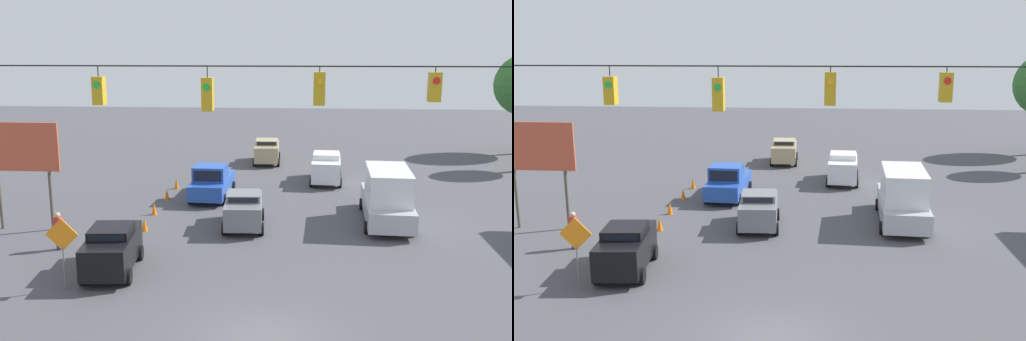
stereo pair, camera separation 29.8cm
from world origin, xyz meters
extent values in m
plane|color=#47474C|center=(0.00, 0.00, 0.00)|extent=(140.00, 140.00, 0.00)
cylinder|color=black|center=(0.00, 0.05, 8.52)|extent=(22.11, 0.04, 0.04)
cube|color=gold|center=(-4.80, 0.05, 7.96)|extent=(0.32, 0.36, 0.82)
cylinder|color=black|center=(-4.80, 0.05, 8.44)|extent=(0.03, 0.03, 0.15)
cylinder|color=red|center=(-4.80, 0.24, 8.14)|extent=(0.20, 0.02, 0.20)
cube|color=gold|center=(-1.60, 0.05, 7.90)|extent=(0.32, 0.36, 0.93)
cylinder|color=black|center=(-1.60, 0.05, 8.44)|extent=(0.03, 0.03, 0.16)
cylinder|color=orange|center=(-1.60, 0.24, 8.11)|extent=(0.20, 0.02, 0.20)
cube|color=gold|center=(1.60, 0.05, 7.71)|extent=(0.32, 0.36, 0.96)
cylinder|color=black|center=(1.60, 0.05, 8.36)|extent=(0.03, 0.03, 0.33)
cylinder|color=green|center=(1.60, 0.24, 7.93)|extent=(0.20, 0.02, 0.20)
cube|color=gold|center=(4.80, 0.05, 7.80)|extent=(0.32, 0.36, 0.82)
cylinder|color=black|center=(4.80, 0.05, 8.37)|extent=(0.03, 0.03, 0.31)
cylinder|color=green|center=(4.80, 0.24, 7.99)|extent=(0.20, 0.02, 0.20)
cube|color=black|center=(6.49, -5.17, 0.95)|extent=(2.16, 4.24, 1.25)
cube|color=black|center=(6.49, -5.17, 1.75)|extent=(1.79, 1.95, 0.36)
cube|color=black|center=(6.40, -4.26, 1.75)|extent=(1.40, 0.16, 0.25)
cylinder|color=black|center=(7.24, -3.76, 0.32)|extent=(0.28, 0.66, 0.64)
cylinder|color=black|center=(5.48, -3.94, 0.32)|extent=(0.28, 0.66, 0.64)
cylinder|color=black|center=(7.50, -6.40, 0.32)|extent=(0.28, 0.66, 0.64)
cylinder|color=black|center=(5.75, -6.58, 0.32)|extent=(0.28, 0.66, 0.64)
cube|color=#234CB2|center=(4.20, -17.29, 0.77)|extent=(2.23, 5.18, 0.90)
cube|color=#234CB2|center=(4.22, -16.68, 1.67)|extent=(1.95, 1.91, 0.90)
cube|color=black|center=(4.26, -15.75, 1.67)|extent=(1.64, 0.08, 0.63)
cylinder|color=black|center=(5.29, -15.67, 0.32)|extent=(0.24, 0.65, 0.64)
cylinder|color=black|center=(3.23, -15.59, 0.32)|extent=(0.24, 0.65, 0.64)
cylinder|color=black|center=(5.17, -18.99, 0.32)|extent=(0.24, 0.65, 0.64)
cylinder|color=black|center=(3.12, -18.91, 0.32)|extent=(0.24, 0.65, 0.64)
cube|color=slate|center=(1.70, -11.47, 0.90)|extent=(2.06, 3.99, 1.15)
cube|color=slate|center=(1.70, -11.47, 1.65)|extent=(1.79, 1.81, 0.36)
cube|color=black|center=(1.65, -10.61, 1.65)|extent=(1.47, 0.10, 0.25)
cylinder|color=black|center=(2.55, -10.16, 0.32)|extent=(0.26, 0.65, 0.64)
cylinder|color=black|center=(0.71, -10.26, 0.32)|extent=(0.26, 0.65, 0.64)
cylinder|color=black|center=(2.69, -12.69, 0.32)|extent=(0.26, 0.65, 0.64)
cylinder|color=black|center=(0.85, -12.79, 0.32)|extent=(0.26, 0.65, 0.64)
cube|color=tan|center=(1.47, -28.19, 0.92)|extent=(1.95, 4.32, 1.21)
cube|color=tan|center=(1.47, -28.19, 1.71)|extent=(1.75, 1.92, 0.36)
cube|color=black|center=(1.45, -27.24, 1.71)|extent=(1.49, 0.05, 0.25)
cylinder|color=black|center=(2.36, -26.78, 0.32)|extent=(0.23, 0.64, 0.64)
cylinder|color=black|center=(0.51, -26.82, 0.32)|extent=(0.23, 0.64, 0.64)
cylinder|color=black|center=(2.43, -29.56, 0.32)|extent=(0.23, 0.64, 0.64)
cylinder|color=black|center=(0.57, -29.60, 0.32)|extent=(0.23, 0.64, 0.64)
cube|color=#A8AAB2|center=(-5.72, -13.01, 0.82)|extent=(2.62, 6.77, 1.00)
cube|color=silver|center=(-5.70, -12.68, 2.12)|extent=(2.32, 4.36, 1.59)
cube|color=black|center=(-5.80, -14.82, 2.12)|extent=(1.84, 0.11, 1.12)
cylinder|color=black|center=(-6.97, -15.12, 0.32)|extent=(0.25, 0.65, 0.64)
cylinder|color=black|center=(-4.67, -15.23, 0.32)|extent=(0.25, 0.65, 0.64)
cylinder|color=black|center=(-6.76, -10.80, 0.32)|extent=(0.25, 0.65, 0.64)
cylinder|color=black|center=(-4.46, -10.91, 0.32)|extent=(0.25, 0.65, 0.64)
cube|color=silver|center=(-2.94, -21.90, 0.99)|extent=(2.13, 4.69, 1.35)
cube|color=silver|center=(-2.94, -21.90, 1.85)|extent=(1.84, 2.11, 0.36)
cube|color=black|center=(-2.99, -22.92, 1.85)|extent=(1.51, 0.10, 0.25)
cylinder|color=black|center=(-3.96, -23.34, 0.32)|extent=(0.25, 0.65, 0.64)
cylinder|color=black|center=(-2.08, -23.44, 0.32)|extent=(0.25, 0.65, 0.64)
cylinder|color=black|center=(-3.80, -20.36, 0.32)|extent=(0.25, 0.65, 0.64)
cylinder|color=black|center=(-1.92, -20.46, 0.32)|extent=(0.25, 0.65, 0.64)
cone|color=orange|center=(6.68, -4.51, 0.34)|extent=(0.32, 0.32, 0.69)
cone|color=orange|center=(6.58, -7.71, 0.34)|extent=(0.32, 0.32, 0.69)
cone|color=orange|center=(6.61, -10.46, 0.34)|extent=(0.32, 0.32, 0.69)
cone|color=orange|center=(6.85, -13.33, 0.34)|extent=(0.32, 0.32, 0.69)
cone|color=orange|center=(6.86, -16.42, 0.34)|extent=(0.32, 0.32, 0.69)
cone|color=orange|center=(6.86, -19.20, 0.34)|extent=(0.32, 0.32, 0.69)
cylinder|color=#4C473D|center=(11.28, -10.32, 1.51)|extent=(0.16, 0.16, 3.03)
cylinder|color=#4C473D|center=(13.93, -10.32, 1.51)|extent=(0.16, 0.16, 3.03)
cube|color=#BF4C33|center=(12.61, -10.32, 4.24)|extent=(3.79, 0.12, 2.43)
cylinder|color=slate|center=(7.72, -3.25, 0.90)|extent=(0.06, 0.06, 1.80)
cube|color=orange|center=(7.72, -3.25, 2.21)|extent=(1.27, 0.04, 1.27)
cylinder|color=#2D334C|center=(9.77, -7.54, 0.42)|extent=(0.28, 0.28, 0.83)
cube|color=red|center=(9.77, -7.54, 1.16)|extent=(0.40, 0.24, 0.66)
sphere|color=tan|center=(9.77, -7.54, 1.62)|extent=(0.26, 0.26, 0.26)
camera|label=1|loc=(-1.04, 16.39, 9.05)|focal=40.00mm
camera|label=2|loc=(-1.34, 16.37, 9.05)|focal=40.00mm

